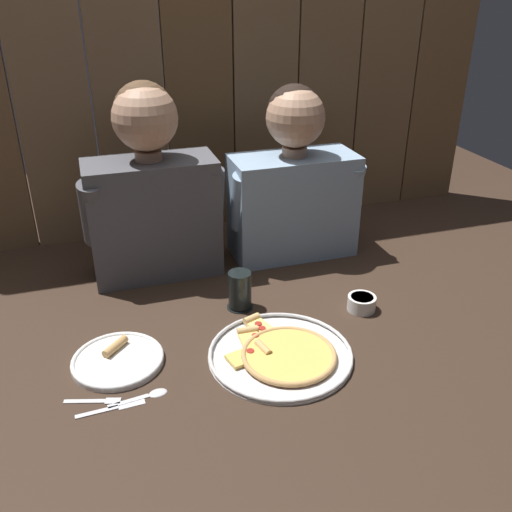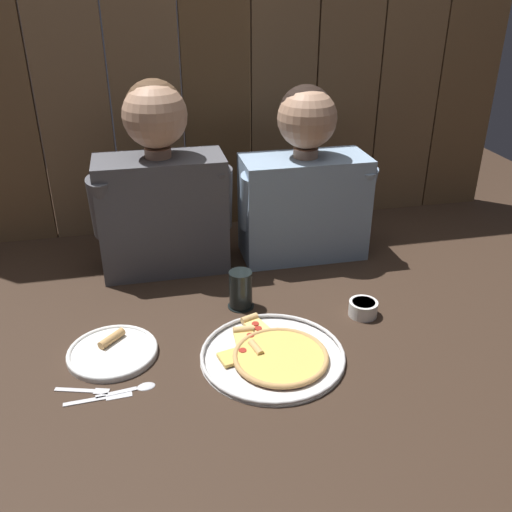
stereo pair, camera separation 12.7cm
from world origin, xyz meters
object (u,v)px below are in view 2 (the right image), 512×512
at_px(pizza_tray, 274,355).
at_px(drinking_glass, 241,290).
at_px(dinner_plate, 113,352).
at_px(dipping_bowl, 363,308).
at_px(diner_right, 305,182).
at_px(diner_left, 161,186).

xyz_separation_m(pizza_tray, drinking_glass, (-0.04, 0.26, 0.05)).
bearing_deg(drinking_glass, dinner_plate, -156.82).
distance_m(dipping_bowl, diner_right, 0.48).
relative_size(pizza_tray, dipping_bowl, 4.51).
distance_m(diner_left, diner_right, 0.47).
xyz_separation_m(dinner_plate, diner_right, (0.64, 0.45, 0.25)).
relative_size(pizza_tray, drinking_glass, 3.23).
xyz_separation_m(pizza_tray, diner_right, (0.24, 0.55, 0.25)).
height_order(drinking_glass, dipping_bowl, drinking_glass).
bearing_deg(dipping_bowl, dinner_plate, -176.97).
bearing_deg(diner_right, dipping_bowl, -81.92).
bearing_deg(diner_right, dinner_plate, -144.79).
distance_m(dinner_plate, drinking_glass, 0.40).
height_order(pizza_tray, drinking_glass, drinking_glass).
bearing_deg(diner_left, drinking_glass, -56.76).
bearing_deg(diner_right, diner_left, -180.00).
xyz_separation_m(drinking_glass, diner_right, (0.27, 0.29, 0.21)).
bearing_deg(diner_left, dinner_plate, -110.98).
distance_m(pizza_tray, diner_right, 0.65).
bearing_deg(dipping_bowl, drinking_glass, 160.15).
distance_m(pizza_tray, drinking_glass, 0.27).
xyz_separation_m(dipping_bowl, diner_left, (-0.53, 0.41, 0.26)).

